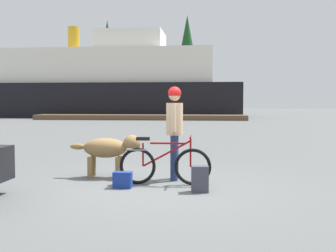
{
  "coord_description": "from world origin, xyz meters",
  "views": [
    {
      "loc": [
        1.05,
        -7.06,
        1.51
      ],
      "look_at": [
        0.27,
        0.82,
        1.03
      ],
      "focal_mm": 44.03,
      "sensor_mm": 36.0,
      "label": 1
    }
  ],
  "objects_px": {
    "person_cyclist": "(175,123)",
    "dog": "(110,149)",
    "bicycle": "(164,165)",
    "backpack": "(200,179)",
    "handbag_pannier": "(123,180)",
    "ferry_boat": "(106,85)"
  },
  "relations": [
    {
      "from": "person_cyclist",
      "to": "dog",
      "type": "height_order",
      "value": "person_cyclist"
    },
    {
      "from": "bicycle",
      "to": "backpack",
      "type": "xyz_separation_m",
      "value": [
        0.66,
        -0.54,
        -0.15
      ]
    },
    {
      "from": "bicycle",
      "to": "handbag_pannier",
      "type": "relative_size",
      "value": 5.21
    },
    {
      "from": "handbag_pannier",
      "to": "person_cyclist",
      "type": "bearing_deg",
      "value": 45.25
    },
    {
      "from": "backpack",
      "to": "handbag_pannier",
      "type": "xyz_separation_m",
      "value": [
        -1.35,
        0.19,
        -0.08
      ]
    },
    {
      "from": "bicycle",
      "to": "ferry_boat",
      "type": "bearing_deg",
      "value": 105.9
    },
    {
      "from": "person_cyclist",
      "to": "dog",
      "type": "xyz_separation_m",
      "value": [
        -1.3,
        0.1,
        -0.51
      ]
    },
    {
      "from": "handbag_pannier",
      "to": "ferry_boat",
      "type": "height_order",
      "value": "ferry_boat"
    },
    {
      "from": "bicycle",
      "to": "handbag_pannier",
      "type": "height_order",
      "value": "bicycle"
    },
    {
      "from": "backpack",
      "to": "dog",
      "type": "bearing_deg",
      "value": 147.83
    },
    {
      "from": "handbag_pannier",
      "to": "backpack",
      "type": "bearing_deg",
      "value": -7.97
    },
    {
      "from": "backpack",
      "to": "handbag_pannier",
      "type": "relative_size",
      "value": 1.37
    },
    {
      "from": "person_cyclist",
      "to": "ferry_boat",
      "type": "relative_size",
      "value": 0.07
    },
    {
      "from": "person_cyclist",
      "to": "backpack",
      "type": "distance_m",
      "value": 1.44
    },
    {
      "from": "bicycle",
      "to": "backpack",
      "type": "relative_size",
      "value": 3.82
    },
    {
      "from": "dog",
      "to": "ferry_boat",
      "type": "relative_size",
      "value": 0.05
    },
    {
      "from": "bicycle",
      "to": "person_cyclist",
      "type": "height_order",
      "value": "person_cyclist"
    },
    {
      "from": "person_cyclist",
      "to": "bicycle",
      "type": "bearing_deg",
      "value": -106.36
    },
    {
      "from": "ferry_boat",
      "to": "bicycle",
      "type": "bearing_deg",
      "value": -74.1
    },
    {
      "from": "bicycle",
      "to": "person_cyclist",
      "type": "distance_m",
      "value": 0.89
    },
    {
      "from": "backpack",
      "to": "ferry_boat",
      "type": "distance_m",
      "value": 34.37
    },
    {
      "from": "handbag_pannier",
      "to": "ferry_boat",
      "type": "xyz_separation_m",
      "value": [
        -8.5,
        32.61,
        2.94
      ]
    }
  ]
}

